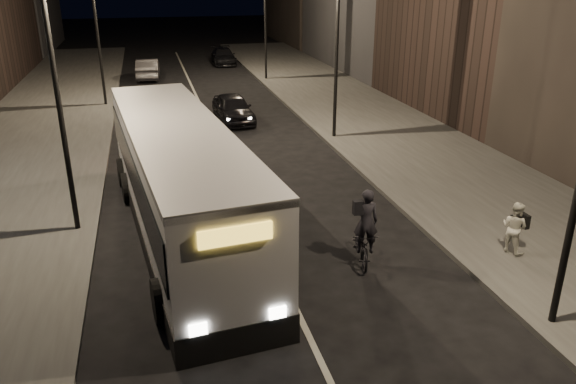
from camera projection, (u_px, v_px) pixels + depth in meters
ground at (279, 272)px, 15.47m from camera, size 180.00×180.00×0.00m
sidewalk_right at (374, 124)px, 29.97m from camera, size 7.00×70.00×0.16m
sidewalk_left at (33, 146)px, 26.13m from camera, size 7.00×70.00×0.16m
streetlight_right_mid at (332, 26)px, 25.50m from camera, size 1.20×0.44×8.12m
streetlight_right_far at (261, 5)px, 39.91m from camera, size 1.20×0.44×8.12m
streetlight_left_near at (62, 61)px, 15.88m from camera, size 1.20×0.44×8.12m
streetlight_left_far at (100, 14)px, 32.10m from camera, size 1.20×0.44×8.12m
city_bus at (180, 177)px, 17.05m from camera, size 4.17×13.20×3.50m
cyclist_on_bicycle at (363, 238)px, 15.75m from camera, size 1.09×2.07×2.27m
pedestrian_woman at (515, 227)px, 15.99m from camera, size 0.83×0.91×1.53m
car_near at (233, 108)px, 30.40m from camera, size 2.06×4.49×1.49m
car_mid at (148, 69)px, 42.29m from camera, size 1.85×4.67×1.51m
car_far at (223, 56)px, 48.85m from camera, size 2.02×4.72×1.36m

